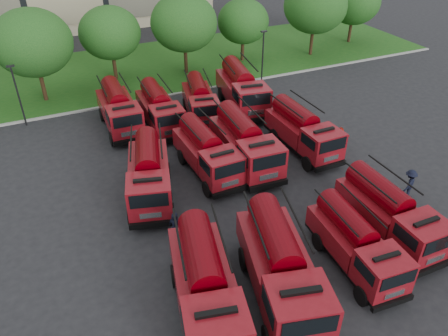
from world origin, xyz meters
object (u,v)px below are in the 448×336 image
(fire_truck_1, at_px, (280,267))
(fire_truck_8, at_px, (119,109))
(fire_truck_3, at_px, (389,212))
(firefighter_4, at_px, (176,234))
(fire_truck_5, at_px, (207,152))
(fire_truck_10, at_px, (200,100))
(firefighter_2, at_px, (370,227))
(fire_truck_0, at_px, (206,285))
(firefighter_3, at_px, (406,196))
(fire_truck_2, at_px, (355,243))
(fire_truck_9, at_px, (159,109))
(fire_truck_11, at_px, (242,88))
(firefighter_5, at_px, (338,146))
(fire_truck_7, at_px, (303,130))
(fire_truck_4, at_px, (149,174))
(fire_truck_6, at_px, (245,142))
(firefighter_1, at_px, (383,283))

(fire_truck_1, bearing_deg, fire_truck_8, 112.41)
(fire_truck_3, xyz_separation_m, firefighter_4, (-10.75, 4.94, -1.60))
(fire_truck_5, distance_m, fire_truck_8, 9.70)
(fire_truck_10, height_order, firefighter_2, fire_truck_10)
(fire_truck_1, bearing_deg, fire_truck_0, -173.37)
(firefighter_2, height_order, firefighter_3, firefighter_3)
(fire_truck_1, xyz_separation_m, fire_truck_5, (0.97, 11.24, -0.19))
(fire_truck_10, bearing_deg, fire_truck_2, -75.02)
(fire_truck_9, relative_size, fire_truck_10, 1.01)
(firefighter_2, bearing_deg, firefighter_4, 61.69)
(fire_truck_8, bearing_deg, firefighter_4, -89.30)
(fire_truck_10, bearing_deg, fire_truck_11, 15.09)
(fire_truck_11, height_order, firefighter_5, fire_truck_11)
(fire_truck_0, distance_m, fire_truck_10, 20.15)
(fire_truck_7, distance_m, fire_truck_9, 11.53)
(fire_truck_4, height_order, fire_truck_6, fire_truck_6)
(fire_truck_3, xyz_separation_m, fire_truck_6, (-3.87, 9.91, 0.15))
(fire_truck_1, height_order, firefighter_3, fire_truck_1)
(firefighter_5, bearing_deg, firefighter_3, 121.12)
(fire_truck_9, distance_m, firefighter_5, 14.32)
(fire_truck_5, bearing_deg, fire_truck_8, 111.54)
(fire_truck_7, height_order, firefighter_2, fire_truck_7)
(fire_truck_0, xyz_separation_m, fire_truck_11, (11.24, 18.96, 0.08))
(fire_truck_4, distance_m, fire_truck_9, 9.43)
(fire_truck_0, height_order, fire_truck_7, fire_truck_0)
(fire_truck_0, bearing_deg, firefighter_3, 23.54)
(fire_truck_3, distance_m, fire_truck_10, 18.51)
(fire_truck_7, xyz_separation_m, firefighter_4, (-11.59, -4.99, -1.63))
(fire_truck_6, bearing_deg, fire_truck_2, -83.04)
(firefighter_2, bearing_deg, fire_truck_7, -13.81)
(fire_truck_2, xyz_separation_m, firefighter_4, (-7.61, 6.02, -1.47))
(firefighter_2, distance_m, firefighter_3, 4.28)
(fire_truck_5, height_order, firefighter_4, fire_truck_5)
(fire_truck_5, bearing_deg, fire_truck_2, -74.48)
(fire_truck_1, height_order, fire_truck_3, fire_truck_1)
(fire_truck_10, xyz_separation_m, firefighter_3, (7.71, -15.87, -1.52))
(fire_truck_4, distance_m, firefighter_3, 16.34)
(fire_truck_10, bearing_deg, fire_truck_9, -163.46)
(fire_truck_11, bearing_deg, fire_truck_0, -111.50)
(firefighter_2, bearing_deg, fire_truck_4, 45.54)
(fire_truck_4, relative_size, fire_truck_8, 1.05)
(fire_truck_3, height_order, fire_truck_4, fire_truck_4)
(fire_truck_11, height_order, firefighter_3, fire_truck_11)
(fire_truck_3, relative_size, firefighter_4, 4.69)
(fire_truck_5, distance_m, fire_truck_9, 7.83)
(fire_truck_3, height_order, firefighter_1, fire_truck_3)
(fire_truck_2, relative_size, fire_truck_8, 0.90)
(fire_truck_8, bearing_deg, fire_truck_5, -64.88)
(fire_truck_8, distance_m, firefighter_1, 23.26)
(fire_truck_1, height_order, fire_truck_9, fire_truck_1)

